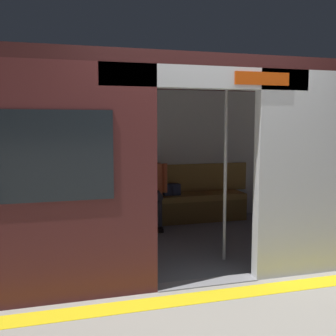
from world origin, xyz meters
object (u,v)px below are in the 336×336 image
object	(u,v)px
person_seated	(150,183)
grab_pole_far	(225,171)
train_car	(163,129)
book	(129,196)
bench_seat	(148,203)
handbag	(172,189)
grab_pole_door	(148,174)

from	to	relation	value
person_seated	grab_pole_far	size ratio (longest dim) A/B	0.57
train_car	book	world-z (taller)	train_car
person_seated	book	world-z (taller)	person_seated
bench_seat	book	xyz separation A→B (m)	(0.28, -0.09, 0.11)
bench_seat	handbag	size ratio (longest dim) A/B	12.13
handbag	grab_pole_door	world-z (taller)	grab_pole_door
book	grab_pole_door	size ratio (longest dim) A/B	0.11
handbag	grab_pole_door	distance (m)	2.19
person_seated	grab_pole_far	distance (m)	1.86
handbag	train_car	bearing A→B (deg)	68.47
handbag	grab_pole_far	world-z (taller)	grab_pole_far
train_car	grab_pole_door	size ratio (longest dim) A/B	3.14
bench_seat	grab_pole_door	bearing A→B (deg)	76.76
book	grab_pole_far	size ratio (longest dim) A/B	0.11
handbag	grab_pole_far	bearing A→B (deg)	91.60
grab_pole_door	bench_seat	bearing A→B (deg)	-103.24
grab_pole_far	grab_pole_door	bearing A→B (deg)	4.80
bench_seat	grab_pole_door	size ratio (longest dim) A/B	1.55
person_seated	handbag	size ratio (longest dim) A/B	4.46
handbag	person_seated	bearing A→B (deg)	16.24
bench_seat	grab_pole_door	xyz separation A→B (m)	(0.45, 1.90, 0.69)
person_seated	handbag	distance (m)	0.42
person_seated	bench_seat	bearing A→B (deg)	-70.53
grab_pole_door	grab_pole_far	world-z (taller)	same
bench_seat	grab_pole_far	world-z (taller)	grab_pole_far
person_seated	grab_pole_far	world-z (taller)	grab_pole_far
book	grab_pole_door	distance (m)	2.08
grab_pole_door	train_car	bearing A→B (deg)	-115.76
bench_seat	book	size ratio (longest dim) A/B	14.34
bench_seat	book	bearing A→B (deg)	-18.17
person_seated	book	distance (m)	0.39
book	grab_pole_far	world-z (taller)	grab_pole_far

